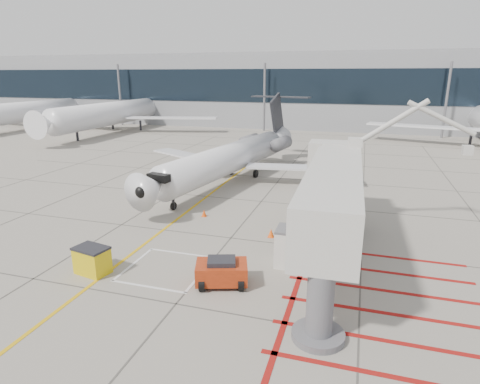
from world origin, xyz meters
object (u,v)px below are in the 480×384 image
(jet_bridge, at_px, (332,204))
(spill_bin, at_px, (92,260))
(pushback_tug, at_px, (222,271))
(regional_jet, at_px, (218,146))

(jet_bridge, relative_size, spill_bin, 10.74)
(spill_bin, bearing_deg, jet_bridge, 30.56)
(pushback_tug, bearing_deg, spill_bin, 168.62)
(regional_jet, relative_size, jet_bridge, 1.63)
(regional_jet, height_order, jet_bridge, regional_jet)
(regional_jet, distance_m, jet_bridge, 17.27)
(jet_bridge, relative_size, pushback_tug, 7.22)
(pushback_tug, bearing_deg, regional_jet, 92.25)
(jet_bridge, height_order, spill_bin, jet_bridge)
(regional_jet, xyz_separation_m, spill_bin, (-0.68, -17.39, -3.14))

